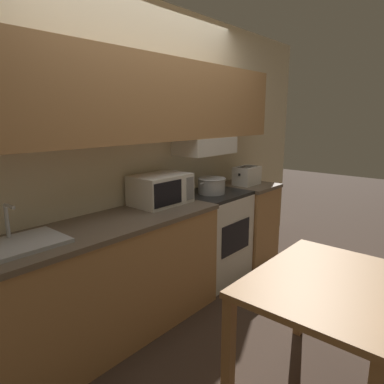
# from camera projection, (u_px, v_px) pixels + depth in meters

# --- Properties ---
(ground_plane) EXTENTS (16.00, 16.00, 0.00)m
(ground_plane) POSITION_uv_depth(u_px,v_px,m) (145.00, 293.00, 3.18)
(ground_plane) COLOR #3D2D23
(wall_back) EXTENTS (5.45, 0.38, 2.55)m
(wall_back) POSITION_uv_depth(u_px,v_px,m) (146.00, 131.00, 2.83)
(wall_back) COLOR beige
(wall_back) RESTS_ON ground_plane
(lower_counter_main) EXTENTS (1.88, 0.59, 0.88)m
(lower_counter_main) POSITION_uv_depth(u_px,v_px,m) (108.00, 282.00, 2.47)
(lower_counter_main) COLOR tan
(lower_counter_main) RESTS_ON ground_plane
(lower_counter_right_stub) EXTENTS (0.53, 0.59, 0.88)m
(lower_counter_right_stub) POSITION_uv_depth(u_px,v_px,m) (246.00, 222.00, 3.85)
(lower_counter_right_stub) COLOR tan
(lower_counter_right_stub) RESTS_ON ground_plane
(stove_range) EXTENTS (0.65, 0.55, 0.88)m
(stove_range) POSITION_uv_depth(u_px,v_px,m) (213.00, 236.00, 3.42)
(stove_range) COLOR white
(stove_range) RESTS_ON ground_plane
(cooking_pot) EXTENTS (0.35, 0.27, 0.15)m
(cooking_pot) POSITION_uv_depth(u_px,v_px,m) (212.00, 185.00, 3.28)
(cooking_pot) COLOR #B7BABF
(cooking_pot) RESTS_ON stove_range
(microwave) EXTENTS (0.49, 0.34, 0.25)m
(microwave) POSITION_uv_depth(u_px,v_px,m) (161.00, 189.00, 2.88)
(microwave) COLOR white
(microwave) RESTS_ON lower_counter_main
(toaster) EXTENTS (0.30, 0.20, 0.20)m
(toaster) POSITION_uv_depth(u_px,v_px,m) (247.00, 175.00, 3.70)
(toaster) COLOR white
(toaster) RESTS_ON lower_counter_right_stub
(sink_basin) EXTENTS (0.49, 0.35, 0.24)m
(sink_basin) POSITION_uv_depth(u_px,v_px,m) (19.00, 244.00, 1.94)
(sink_basin) COLOR #B7BABF
(sink_basin) RESTS_ON lower_counter_main
(dining_table) EXTENTS (1.01, 0.77, 0.73)m
(dining_table) POSITION_uv_depth(u_px,v_px,m) (330.00, 297.00, 1.89)
(dining_table) COLOR #9E7042
(dining_table) RESTS_ON ground_plane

